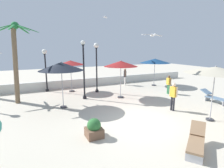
# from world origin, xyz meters

# --- Properties ---
(ground_plane) EXTENTS (56.00, 56.00, 0.00)m
(ground_plane) POSITION_xyz_m (0.00, 0.00, 0.00)
(ground_plane) COLOR beige
(boundary_wall) EXTENTS (25.20, 0.30, 0.80)m
(boundary_wall) POSITION_xyz_m (0.00, 9.77, 0.40)
(boundary_wall) COLOR silver
(boundary_wall) RESTS_ON ground_plane
(patio_umbrella_1) EXTENTS (3.06, 3.06, 2.94)m
(patio_umbrella_1) POSITION_xyz_m (3.48, -1.49, 2.71)
(patio_umbrella_1) COLOR #333338
(patio_umbrella_1) RESTS_ON ground_plane
(patio_umbrella_2) EXTENTS (3.05, 3.05, 2.82)m
(patio_umbrella_2) POSITION_xyz_m (6.57, 7.04, 2.54)
(patio_umbrella_2) COLOR #333338
(patio_umbrella_2) RESTS_ON ground_plane
(patio_umbrella_3) EXTENTS (2.79, 2.79, 2.99)m
(patio_umbrella_3) POSITION_xyz_m (-3.22, 4.05, 2.68)
(patio_umbrella_3) COLOR #333338
(patio_umbrella_3) RESTS_ON ground_plane
(patio_umbrella_4) EXTENTS (2.40, 2.40, 2.82)m
(patio_umbrella_4) POSITION_xyz_m (-1.72, 8.14, 2.56)
(patio_umbrella_4) COLOR #333338
(patio_umbrella_4) RESTS_ON ground_plane
(patio_umbrella_5) EXTENTS (2.56, 2.56, 2.92)m
(patio_umbrella_5) POSITION_xyz_m (1.28, 4.52, 2.64)
(patio_umbrella_5) COLOR #333338
(patio_umbrella_5) RESTS_ON ground_plane
(palm_tree_0) EXTENTS (2.89, 2.96, 5.52)m
(palm_tree_0) POSITION_xyz_m (-5.77, 6.43, 3.48)
(palm_tree_0) COLOR brown
(palm_tree_0) RESTS_ON ground_plane
(lamp_post_0) EXTENTS (0.33, 0.33, 4.37)m
(lamp_post_0) POSITION_xyz_m (-1.36, 5.42, 2.51)
(lamp_post_0) COLOR black
(lamp_post_0) RESTS_ON ground_plane
(lamp_post_1) EXTENTS (0.43, 0.43, 3.74)m
(lamp_post_1) POSITION_xyz_m (-3.69, 9.17, 2.53)
(lamp_post_1) COLOR black
(lamp_post_1) RESTS_ON ground_plane
(lamp_post_2) EXTENTS (0.43, 0.43, 4.25)m
(lamp_post_2) POSITION_xyz_m (0.25, 6.99, 2.85)
(lamp_post_2) COLOR black
(lamp_post_2) RESTS_ON ground_plane
(lounge_chair_0) EXTENTS (0.56, 1.84, 0.81)m
(lounge_chair_0) POSITION_xyz_m (6.67, 0.57, 0.41)
(lounge_chair_0) COLOR #B7B7BC
(lounge_chair_0) RESTS_ON ground_plane
(lounge_chair_1) EXTENTS (1.85, 1.54, 0.84)m
(lounge_chair_1) POSITION_xyz_m (0.39, -3.13, 0.39)
(lounge_chair_1) COLOR #B7B7BC
(lounge_chair_1) RESTS_ON ground_plane
(guest_0) EXTENTS (0.30, 0.55, 1.75)m
(guest_0) POSITION_xyz_m (2.77, 0.54, 1.07)
(guest_0) COLOR #26262D
(guest_0) RESTS_ON ground_plane
(guest_1) EXTENTS (0.37, 0.52, 1.74)m
(guest_1) POSITION_xyz_m (3.95, 8.52, 1.06)
(guest_1) COLOR silver
(guest_1) RESTS_ON ground_plane
(guest_2) EXTENTS (0.30, 0.55, 1.58)m
(guest_2) POSITION_xyz_m (5.46, 3.79, 0.95)
(guest_2) COLOR #3F8C59
(guest_2) RESTS_ON ground_plane
(seagull_0) EXTENTS (1.34, 0.38, 0.14)m
(seagull_0) POSITION_xyz_m (0.59, 0.01, 4.44)
(seagull_0) COLOR white
(seagull_2) EXTENTS (0.78, 0.95, 0.15)m
(seagull_2) POSITION_xyz_m (2.34, 9.89, 6.89)
(seagull_2) COLOR white
(planter) EXTENTS (0.70, 0.70, 0.85)m
(planter) POSITION_xyz_m (-2.75, -0.51, 0.38)
(planter) COLOR brown
(planter) RESTS_ON ground_plane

